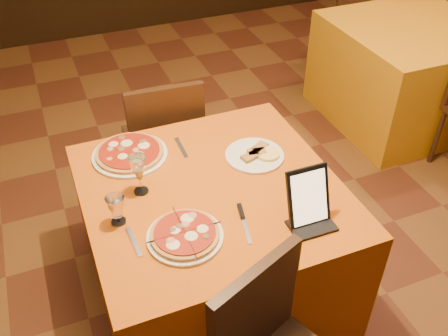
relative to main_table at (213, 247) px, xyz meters
name	(u,v)px	position (x,y,z in m)	size (l,w,h in m)	color
floor	(286,256)	(0.48, 0.10, -0.38)	(6.00, 7.00, 0.01)	#5E2D19
main_table	(213,247)	(0.00, 0.00, 0.00)	(1.10, 1.10, 0.75)	#C0560C
side_table	(406,73)	(2.00, 1.10, 0.00)	(1.10, 1.10, 0.75)	orange
chair_main_far	(162,140)	(0.00, 0.84, 0.08)	(0.47, 0.47, 0.91)	black
chair_side_far	(350,25)	(2.00, 1.90, 0.08)	(0.38, 0.38, 0.91)	#2F210F
pizza_near	(185,235)	(-0.20, -0.24, 0.39)	(0.30, 0.30, 0.03)	white
pizza_far	(130,154)	(-0.28, 0.36, 0.39)	(0.35, 0.35, 0.03)	white
cutlet_dish	(255,155)	(0.27, 0.13, 0.39)	(0.28, 0.28, 0.03)	white
wine_glass	(139,175)	(-0.29, 0.09, 0.47)	(0.07, 0.07, 0.19)	#F8F58C
water_glass	(117,210)	(-0.42, -0.06, 0.44)	(0.06, 0.06, 0.13)	white
tablet	(308,197)	(0.28, -0.32, 0.49)	(0.18, 0.02, 0.24)	black
knife	(245,227)	(0.04, -0.28, 0.38)	(0.19, 0.02, 0.01)	#ACADB3
fork_near	(134,241)	(-0.39, -0.19, 0.38)	(0.17, 0.02, 0.01)	#B1B0B7
fork_far	(181,148)	(-0.03, 0.33, 0.38)	(0.17, 0.02, 0.01)	#A7A6AD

